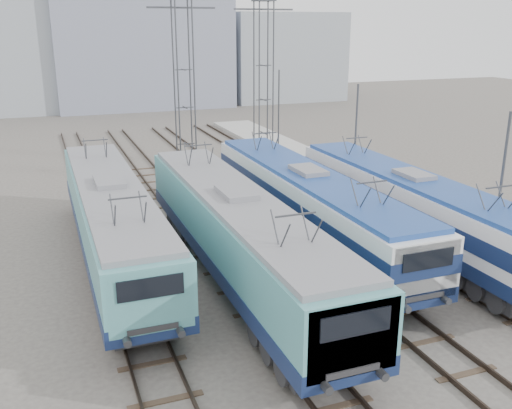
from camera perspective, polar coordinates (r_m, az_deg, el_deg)
The scene contains 13 objects.
ground at distance 21.14m, azimuth 8.35°, elevation -11.95°, with size 160.00×160.00×0.00m, color #514C47.
platform at distance 32.50m, azimuth 17.37°, elevation -1.58°, with size 4.00×70.00×0.30m, color #9E9E99.
locomotive_far_left at distance 25.78m, azimuth -14.14°, elevation -1.24°, with size 2.90×18.32×3.45m.
locomotive_center_left at distance 23.06m, azimuth -1.75°, elevation -2.78°, with size 2.98×18.83×3.54m.
locomotive_center_right at distance 27.13m, azimuth 5.33°, elevation 0.28°, with size 2.89×18.28×3.44m.
locomotive_far_right at distance 27.82m, azimuth 15.49°, elevation -0.04°, with size 2.78×17.59×3.31m.
catenary_tower_west at distance 39.24m, azimuth -7.20°, elevation 11.98°, with size 4.50×1.20×12.00m.
catenary_tower_east at distance 43.10m, azimuth 0.76°, elevation 12.60°, with size 4.50×1.20×12.00m.
mast_front at distance 26.23m, azimuth 23.20°, elevation 0.96°, with size 0.12×0.12×7.00m, color #3F4247.
mast_mid at distance 35.54m, azimuth 9.89°, elevation 6.17°, with size 0.12×0.12×7.00m, color #3F4247.
mast_rear at distance 46.10m, azimuth 2.28°, elevation 8.98°, with size 0.12×0.12×7.00m, color #3F4247.
building_center at distance 79.08m, azimuth -11.61°, elevation 16.21°, with size 22.00×14.00×18.00m, color gray.
building_east at distance 84.86m, azimuth 2.39°, elevation 14.57°, with size 16.00×12.00×12.00m, color #9098A1.
Camera 1 is at (-9.27, -15.95, 10.33)m, focal length 40.00 mm.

